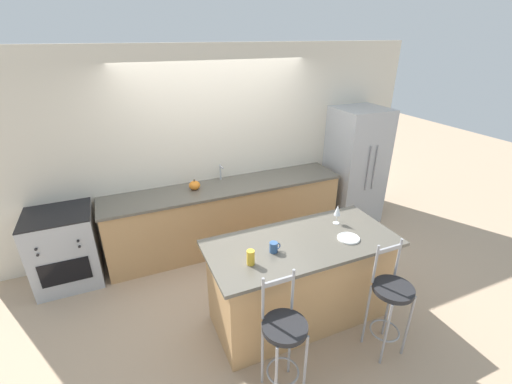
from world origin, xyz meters
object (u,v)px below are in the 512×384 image
bar_stool_near (284,337)px  tumbler_cup (251,257)px  bar_stool_far (390,299)px  wine_glass (337,211)px  pumpkin_decoration (195,185)px  coffee_mug (274,247)px  oven_range (65,248)px  dinner_plate (349,238)px  refrigerator (355,166)px

bar_stool_near → tumbler_cup: bar_stool_near is taller
bar_stool_far → wine_glass: 0.98m
bar_stool_far → pumpkin_decoration: bar_stool_far is taller
coffee_mug → oven_range: bearing=139.1°
bar_stool_far → wine_glass: bearing=92.5°
tumbler_cup → pumpkin_decoration: 1.83m
oven_range → wine_glass: 3.22m
bar_stool_far → coffee_mug: (-0.88, 0.64, 0.40)m
oven_range → bar_stool_near: 2.90m
dinner_plate → tumbler_cup: tumbler_cup is taller
bar_stool_near → wine_glass: 1.44m
bar_stool_near → tumbler_cup: size_ratio=8.17×
wine_glass → coffee_mug: (-0.84, -0.21, -0.10)m
coffee_mug → tumbler_cup: size_ratio=0.79×
tumbler_cup → pumpkin_decoration: tumbler_cup is taller
pumpkin_decoration → bar_stool_near: bearing=-87.6°
tumbler_cup → dinner_plate: bearing=-0.4°
refrigerator → bar_stool_near: 3.36m
bar_stool_far → coffee_mug: bar_stool_far is taller
pumpkin_decoration → bar_stool_far: bearing=-63.4°
refrigerator → pumpkin_decoration: 2.54m
oven_range → pumpkin_decoration: size_ratio=6.35×
bar_stool_far → oven_range: bearing=140.6°
refrigerator → bar_stool_near: bearing=-136.7°
oven_range → bar_stool_far: (2.82, -2.32, 0.14)m
tumbler_cup → wine_glass: bearing=15.1°
bar_stool_near → bar_stool_far: (1.09, 0.00, 0.00)m
coffee_mug → tumbler_cup: (-0.27, -0.09, 0.02)m
bar_stool_far → pumpkin_decoration: size_ratio=7.76×
refrigerator → pumpkin_decoration: refrigerator is taller
refrigerator → bar_stool_far: 2.67m
oven_range → pumpkin_decoration: bearing=2.1°
dinner_plate → pumpkin_decoration: 2.13m
refrigerator → coffee_mug: 2.78m
dinner_plate → coffee_mug: 0.78m
oven_range → bar_stool_far: bar_stool_far is taller
coffee_mug → refrigerator: bearing=36.7°
oven_range → dinner_plate: 3.29m
bar_stool_far → tumbler_cup: (-1.15, 0.55, 0.42)m
oven_range → bar_stool_near: (1.73, -2.32, 0.14)m
pumpkin_decoration → wine_glass: bearing=-53.0°
coffee_mug → wine_glass: bearing=14.0°
refrigerator → coffee_mug: size_ratio=16.21×
wine_glass → tumbler_cup: wine_glass is taller
bar_stool_near → dinner_plate: (0.99, 0.54, 0.36)m
refrigerator → tumbler_cup: (-2.49, -1.75, 0.13)m
refrigerator → tumbler_cup: bearing=-145.0°
wine_glass → pumpkin_decoration: (-1.15, 1.53, -0.13)m
coffee_mug → bar_stool_far: bearing=-35.9°
bar_stool_far → refrigerator: bearing=59.6°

